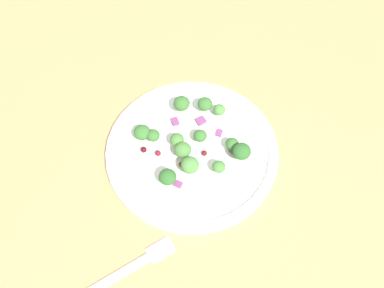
% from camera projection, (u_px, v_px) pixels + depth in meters
% --- Properties ---
extents(ground_plane, '(1.80, 1.80, 0.02)m').
position_uv_depth(ground_plane, '(197.00, 139.00, 0.67)').
color(ground_plane, tan).
extents(plate, '(0.26, 0.26, 0.02)m').
position_uv_depth(plate, '(192.00, 150.00, 0.64)').
color(plate, white).
rests_on(plate, ground_plane).
extents(dressing_pool, '(0.15, 0.15, 0.00)m').
position_uv_depth(dressing_pool, '(192.00, 149.00, 0.64)').
color(dressing_pool, white).
rests_on(dressing_pool, plate).
extents(broccoli_floret_0, '(0.02, 0.02, 0.02)m').
position_uv_depth(broccoli_floret_0, '(177.00, 140.00, 0.62)').
color(broccoli_floret_0, '#8EB77A').
rests_on(broccoli_floret_0, plate).
extents(broccoli_floret_1, '(0.02, 0.02, 0.02)m').
position_uv_depth(broccoli_floret_1, '(154.00, 138.00, 0.63)').
color(broccoli_floret_1, '#9EC684').
rests_on(broccoli_floret_1, plate).
extents(broccoli_floret_2, '(0.02, 0.02, 0.02)m').
position_uv_depth(broccoli_floret_2, '(232.00, 144.00, 0.62)').
color(broccoli_floret_2, '#8EB77A').
rests_on(broccoli_floret_2, plate).
extents(broccoli_floret_3, '(0.03, 0.03, 0.03)m').
position_uv_depth(broccoli_floret_3, '(182.00, 104.00, 0.66)').
color(broccoli_floret_3, '#ADD18E').
rests_on(broccoli_floret_3, plate).
extents(broccoli_floret_4, '(0.02, 0.02, 0.02)m').
position_uv_depth(broccoli_floret_4, '(219.00, 167.00, 0.60)').
color(broccoli_floret_4, '#8EB77A').
rests_on(broccoli_floret_4, plate).
extents(broccoli_floret_5, '(0.02, 0.02, 0.03)m').
position_uv_depth(broccoli_floret_5, '(183.00, 150.00, 0.61)').
color(broccoli_floret_5, '#9EC684').
rests_on(broccoli_floret_5, plate).
extents(broccoli_floret_6, '(0.02, 0.02, 0.02)m').
position_uv_depth(broccoli_floret_6, '(219.00, 110.00, 0.66)').
color(broccoli_floret_6, '#ADD18E').
rests_on(broccoli_floret_6, plate).
extents(broccoli_floret_7, '(0.02, 0.02, 0.02)m').
position_uv_depth(broccoli_floret_7, '(200.00, 136.00, 0.63)').
color(broccoli_floret_7, '#8EB77A').
rests_on(broccoli_floret_7, plate).
extents(broccoli_floret_8, '(0.02, 0.02, 0.02)m').
position_uv_depth(broccoli_floret_8, '(205.00, 104.00, 0.66)').
color(broccoli_floret_8, '#9EC684').
rests_on(broccoli_floret_8, plate).
extents(broccoli_floret_9, '(0.03, 0.03, 0.03)m').
position_uv_depth(broccoli_floret_9, '(241.00, 151.00, 0.61)').
color(broccoli_floret_9, '#8EB77A').
rests_on(broccoli_floret_9, plate).
extents(broccoli_floret_10, '(0.03, 0.03, 0.03)m').
position_uv_depth(broccoli_floret_10, '(142.00, 133.00, 0.63)').
color(broccoli_floret_10, '#ADD18E').
rests_on(broccoli_floret_10, plate).
extents(broccoli_floret_11, '(0.03, 0.03, 0.03)m').
position_uv_depth(broccoli_floret_11, '(168.00, 177.00, 0.59)').
color(broccoli_floret_11, '#9EC684').
rests_on(broccoli_floret_11, plate).
extents(broccoli_floret_12, '(0.03, 0.03, 0.03)m').
position_uv_depth(broccoli_floret_12, '(190.00, 165.00, 0.60)').
color(broccoli_floret_12, '#8EB77A').
rests_on(broccoli_floret_12, plate).
extents(cranberry_0, '(0.01, 0.01, 0.01)m').
position_uv_depth(cranberry_0, '(158.00, 153.00, 0.63)').
color(cranberry_0, maroon).
rests_on(cranberry_0, plate).
extents(cranberry_1, '(0.01, 0.01, 0.01)m').
position_uv_depth(cranberry_1, '(205.00, 153.00, 0.63)').
color(cranberry_1, maroon).
rests_on(cranberry_1, plate).
extents(cranberry_2, '(0.01, 0.01, 0.01)m').
position_uv_depth(cranberry_2, '(181.00, 164.00, 0.62)').
color(cranberry_2, maroon).
rests_on(cranberry_2, plate).
extents(cranberry_3, '(0.01, 0.01, 0.01)m').
position_uv_depth(cranberry_3, '(144.00, 150.00, 0.63)').
color(cranberry_3, '#4C0A14').
rests_on(cranberry_3, plate).
extents(onion_bit_0, '(0.01, 0.01, 0.00)m').
position_uv_depth(onion_bit_0, '(233.00, 150.00, 0.63)').
color(onion_bit_0, '#934C84').
rests_on(onion_bit_0, plate).
extents(onion_bit_1, '(0.01, 0.01, 0.00)m').
position_uv_depth(onion_bit_1, '(175.00, 122.00, 0.66)').
color(onion_bit_1, '#843D75').
rests_on(onion_bit_1, plate).
extents(onion_bit_2, '(0.02, 0.02, 0.01)m').
position_uv_depth(onion_bit_2, '(201.00, 121.00, 0.66)').
color(onion_bit_2, '#843D75').
rests_on(onion_bit_2, plate).
extents(onion_bit_3, '(0.02, 0.02, 0.01)m').
position_uv_depth(onion_bit_3, '(178.00, 184.00, 0.60)').
color(onion_bit_3, '#843D75').
rests_on(onion_bit_3, plate).
extents(onion_bit_4, '(0.02, 0.01, 0.00)m').
position_uv_depth(onion_bit_4, '(219.00, 133.00, 0.65)').
color(onion_bit_4, '#843D75').
rests_on(onion_bit_4, plate).
extents(fork, '(0.07, 0.18, 0.01)m').
position_uv_depth(fork, '(119.00, 274.00, 0.55)').
color(fork, silver).
rests_on(fork, ground_plane).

